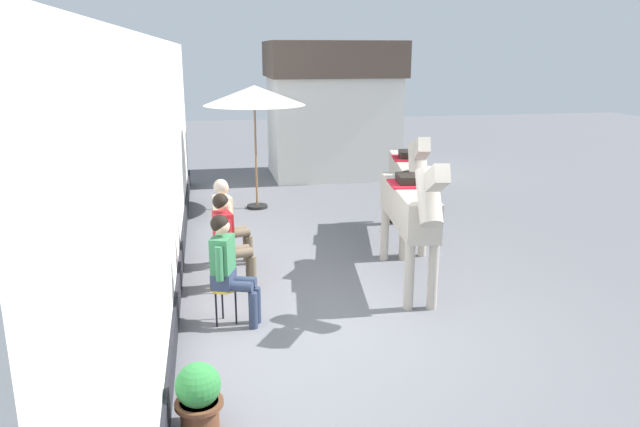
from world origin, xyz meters
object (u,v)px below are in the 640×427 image
at_px(seated_visitor_near, 228,264).
at_px(saddled_horse_near, 410,207).
at_px(seated_visitor_far, 228,218).
at_px(cafe_parasol, 254,96).
at_px(saddled_horse_far, 408,176).
at_px(seated_visitor_middle, 228,236).
at_px(flower_planter_near, 199,396).

distance_m(seated_visitor_near, saddled_horse_near, 2.72).
relative_size(seated_visitor_near, seated_visitor_far, 1.00).
distance_m(saddled_horse_near, cafe_parasol, 5.27).
distance_m(seated_visitor_far, saddled_horse_far, 3.26).
xyz_separation_m(seated_visitor_middle, saddled_horse_far, (3.18, 1.71, 0.38)).
bearing_deg(seated_visitor_middle, seated_visitor_far, 88.14).
height_order(seated_visitor_middle, cafe_parasol, cafe_parasol).
bearing_deg(cafe_parasol, flower_planter_near, -98.64).
xyz_separation_m(seated_visitor_near, flower_planter_near, (-0.36, -2.14, -0.44)).
relative_size(saddled_horse_far, cafe_parasol, 1.15).
xyz_separation_m(saddled_horse_far, flower_planter_near, (-3.59, -5.01, -0.82)).
relative_size(seated_visitor_near, cafe_parasol, 0.54).
relative_size(seated_visitor_far, saddled_horse_far, 0.47).
bearing_deg(seated_visitor_far, cafe_parasol, 78.11).
bearing_deg(cafe_parasol, seated_visitor_near, -98.27).
bearing_deg(seated_visitor_middle, flower_planter_near, -97.05).
xyz_separation_m(seated_visitor_far, saddled_horse_far, (3.15, 0.74, 0.38)).
bearing_deg(seated_visitor_middle, saddled_horse_near, -7.38).
distance_m(saddled_horse_near, flower_planter_near, 4.25).
distance_m(seated_visitor_far, saddled_horse_near, 2.82).
xyz_separation_m(seated_visitor_far, flower_planter_near, (-0.44, -4.26, -0.44)).
bearing_deg(seated_visitor_far, flower_planter_near, -95.89).
distance_m(seated_visitor_far, flower_planter_near, 4.31).
bearing_deg(saddled_horse_near, seated_visitor_middle, 172.62).
relative_size(seated_visitor_middle, cafe_parasol, 0.54).
relative_size(seated_visitor_middle, saddled_horse_near, 0.47).
xyz_separation_m(saddled_horse_near, cafe_parasol, (-1.73, 4.83, 1.20)).
xyz_separation_m(saddled_horse_near, flower_planter_near, (-2.92, -2.97, -0.82)).
bearing_deg(saddled_horse_near, seated_visitor_far, 152.52).
height_order(seated_visitor_near, saddled_horse_far, saddled_horse_far).
bearing_deg(saddled_horse_far, seated_visitor_far, -166.69).
bearing_deg(seated_visitor_near, saddled_horse_near, 17.98).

